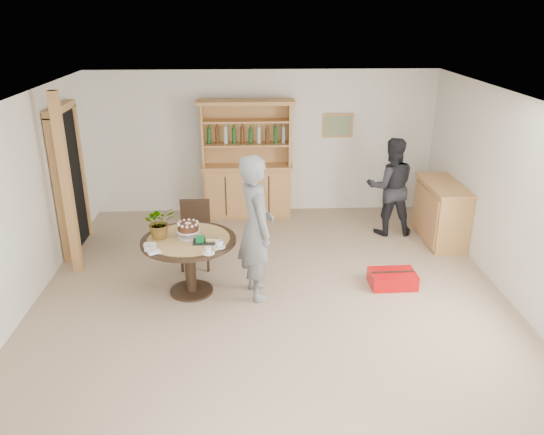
{
  "coord_description": "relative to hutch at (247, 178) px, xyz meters",
  "views": [
    {
      "loc": [
        -0.27,
        -5.63,
        3.46
      ],
      "look_at": [
        0.01,
        0.43,
        1.05
      ],
      "focal_mm": 35.0,
      "sensor_mm": 36.0,
      "label": 1
    }
  ],
  "objects": [
    {
      "name": "dining_chair",
      "position": [
        -0.74,
        -1.91,
        -0.15
      ],
      "size": [
        0.42,
        0.42,
        0.95
      ],
      "rotation": [
        0.0,
        0.0,
        0.0
      ],
      "color": "black",
      "rests_on": "ground"
    },
    {
      "name": "flower_vase",
      "position": [
        -1.09,
        -2.69,
        0.28
      ],
      "size": [
        0.47,
        0.44,
        0.42
      ],
      "primitive_type": "imported",
      "rotation": [
        0.0,
        0.0,
        0.35
      ],
      "color": "#3F7233",
      "rests_on": "dining_table"
    },
    {
      "name": "coffee_cup_b",
      "position": [
        -0.46,
        -3.19,
        0.11
      ],
      "size": [
        0.15,
        0.15,
        0.08
      ],
      "color": "white",
      "rests_on": "dining_table"
    },
    {
      "name": "dining_table",
      "position": [
        -0.74,
        -2.74,
        -0.08
      ],
      "size": [
        1.2,
        1.2,
        0.76
      ],
      "color": "black",
      "rests_on": "ground"
    },
    {
      "name": "teen_boy",
      "position": [
        0.11,
        -2.84,
        0.24
      ],
      "size": [
        0.6,
        0.77,
        1.86
      ],
      "primitive_type": "imported",
      "rotation": [
        0.0,
        0.0,
        1.82
      ],
      "color": "slate",
      "rests_on": "ground"
    },
    {
      "name": "red_suitcase",
      "position": [
        1.92,
        -2.7,
        -0.59
      ],
      "size": [
        0.61,
        0.42,
        0.21
      ],
      "rotation": [
        0.0,
        0.0,
        0.03
      ],
      "color": "red",
      "rests_on": "ground"
    },
    {
      "name": "pine_post",
      "position": [
        -2.4,
        -2.04,
        0.56
      ],
      "size": [
        0.12,
        0.12,
        2.5
      ],
      "primitive_type": "cube",
      "color": "tan",
      "rests_on": "ground"
    },
    {
      "name": "ground",
      "position": [
        0.3,
        -3.24,
        -0.69
      ],
      "size": [
        7.0,
        7.0,
        0.0
      ],
      "primitive_type": "plane",
      "color": "tan",
      "rests_on": "ground"
    },
    {
      "name": "hutch",
      "position": [
        0.0,
        0.0,
        0.0
      ],
      "size": [
        1.62,
        0.54,
        2.04
      ],
      "color": "tan",
      "rests_on": "ground"
    },
    {
      "name": "birthday_cake",
      "position": [
        -0.74,
        -2.69,
        0.19
      ],
      "size": [
        0.3,
        0.3,
        0.2
      ],
      "color": "white",
      "rests_on": "dining_table"
    },
    {
      "name": "doorway",
      "position": [
        -2.63,
        -1.24,
        0.42
      ],
      "size": [
        0.13,
        1.1,
        2.18
      ],
      "color": "black",
      "rests_on": "ground"
    },
    {
      "name": "napkins",
      "position": [
        -1.15,
        -3.06,
        0.09
      ],
      "size": [
        0.24,
        0.33,
        0.03
      ],
      "color": "white",
      "rests_on": "dining_table"
    },
    {
      "name": "gift_tray",
      "position": [
        -0.53,
        -2.87,
        0.1
      ],
      "size": [
        0.3,
        0.2,
        0.08
      ],
      "color": "black",
      "rests_on": "dining_table"
    },
    {
      "name": "adult_person",
      "position": [
        2.29,
        -0.92,
        0.11
      ],
      "size": [
        0.79,
        0.63,
        1.59
      ],
      "primitive_type": "imported",
      "rotation": [
        0.0,
        0.0,
        3.11
      ],
      "color": "black",
      "rests_on": "ground"
    },
    {
      "name": "coffee_cup_a",
      "position": [
        -0.34,
        -3.02,
        0.11
      ],
      "size": [
        0.15,
        0.15,
        0.09
      ],
      "color": "white",
      "rests_on": "dining_table"
    },
    {
      "name": "room_shell",
      "position": [
        0.3,
        -3.23,
        1.05
      ],
      "size": [
        6.04,
        7.04,
        2.52
      ],
      "color": "white",
      "rests_on": "ground"
    },
    {
      "name": "sideboard",
      "position": [
        3.04,
        -1.24,
        -0.22
      ],
      "size": [
        0.54,
        1.26,
        0.94
      ],
      "color": "tan",
      "rests_on": "ground"
    }
  ]
}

